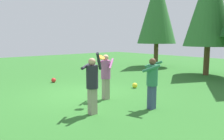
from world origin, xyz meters
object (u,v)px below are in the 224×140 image
(ball_yellow, at_px, (135,85))
(tree_left, at_px, (157,9))
(ball_red, at_px, (54,80))
(tree_center, at_px, (210,3))
(frisbee, at_px, (101,57))
(person_catcher, at_px, (106,73))
(person_bystander, at_px, (152,79))
(person_thrower, at_px, (92,81))

(ball_yellow, height_order, tree_left, tree_left)
(ball_red, relative_size, tree_center, 0.03)
(frisbee, relative_size, ball_yellow, 1.32)
(person_catcher, distance_m, tree_center, 8.62)
(person_catcher, relative_size, person_bystander, 1.02)
(person_bystander, distance_m, tree_center, 8.55)
(person_thrower, xyz_separation_m, ball_red, (-5.10, 1.33, -0.86))
(frisbee, xyz_separation_m, tree_left, (-5.16, 9.46, 2.80))
(person_bystander, height_order, tree_left, tree_left)
(person_bystander, height_order, tree_center, tree_center)
(person_catcher, bearing_deg, tree_center, 146.57)
(ball_yellow, xyz_separation_m, ball_red, (-3.52, -2.13, -0.00))
(frisbee, bearing_deg, ball_yellow, 109.57)
(person_catcher, relative_size, ball_yellow, 6.98)
(frisbee, bearing_deg, tree_left, 118.62)
(person_catcher, relative_size, tree_center, 0.24)
(ball_yellow, relative_size, tree_center, 0.03)
(person_thrower, xyz_separation_m, frisbee, (-0.65, 0.84, 0.59))
(frisbee, xyz_separation_m, tree_center, (-0.62, 8.46, 2.62))
(ball_red, bearing_deg, person_bystander, 3.30)
(frisbee, bearing_deg, person_catcher, 125.49)
(frisbee, xyz_separation_m, ball_yellow, (-0.93, 2.62, -1.45))
(tree_left, relative_size, tree_center, 1.04)
(tree_left, bearing_deg, person_thrower, -60.54)
(person_catcher, height_order, tree_left, tree_left)
(person_bystander, xyz_separation_m, ball_yellow, (-2.39, 1.79, -0.82))
(tree_left, xyz_separation_m, tree_center, (4.54, -1.00, -0.17))
(ball_yellow, relative_size, tree_left, 0.03)
(ball_red, bearing_deg, person_catcher, -0.26)
(tree_left, height_order, tree_center, tree_left)
(person_thrower, bearing_deg, tree_left, -8.48)
(tree_left, bearing_deg, ball_red, -85.46)
(person_bystander, distance_m, frisbee, 1.79)
(person_thrower, bearing_deg, ball_red, 37.47)
(person_bystander, distance_m, tree_left, 11.40)
(tree_center, bearing_deg, ball_yellow, -93.01)
(person_bystander, xyz_separation_m, ball_red, (-5.91, -0.34, -0.82))
(person_bystander, bearing_deg, ball_red, -26.31)
(frisbee, distance_m, ball_red, 4.70)
(person_bystander, relative_size, ball_red, 6.92)
(person_catcher, bearing_deg, tree_left, 172.74)
(ball_yellow, height_order, ball_red, ball_yellow)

